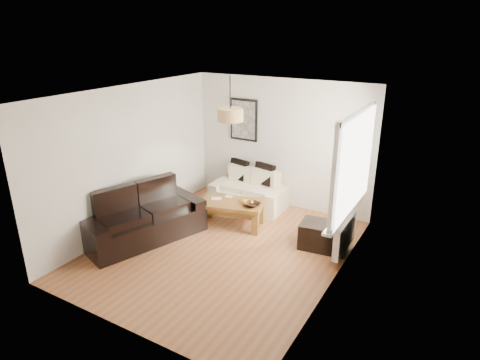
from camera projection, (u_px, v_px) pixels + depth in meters
The scene contains 21 objects.
floor at pixel (222, 249), 6.96m from camera, with size 4.50×4.50×0.00m, color brown.
ceiling at pixel (219, 93), 6.05m from camera, with size 3.80×4.50×0.00m, color white, non-canonical shape.
wall_back at pixel (281, 144), 8.33m from camera, with size 3.80×0.04×2.60m, color silver, non-canonical shape.
wall_front at pixel (114, 235), 4.68m from camera, with size 3.80×0.04×2.60m, color silver, non-canonical shape.
wall_left at pixel (131, 158), 7.40m from camera, with size 0.04×4.50×2.60m, color silver, non-canonical shape.
wall_right at pixel (339, 201), 5.61m from camera, with size 0.04×4.50×2.60m, color silver, non-canonical shape.
window_bay at pixel (354, 163), 6.17m from camera, with size 0.14×1.90×1.60m, color white, non-canonical shape.
radiator at pixel (344, 235), 6.62m from camera, with size 0.10×0.90×0.52m, color white.
poster at pixel (244, 120), 8.56m from camera, with size 0.62×0.04×0.87m, color black, non-canonical shape.
pendant_shade at pixel (230, 115), 6.42m from camera, with size 0.40×0.40×0.20m, color tan.
loveseat_cream at pixel (249, 189), 8.49m from camera, with size 1.50×0.82×0.75m, color beige, non-canonical shape.
sofa_leather at pixel (142, 214), 7.20m from camera, with size 2.07×1.00×0.89m, color black, non-canonical shape.
coffee_table at pixel (232, 213), 7.72m from camera, with size 1.17×0.64×0.48m, color brown, non-canonical shape.
ottoman at pixel (324, 236), 6.93m from camera, with size 0.77×0.50×0.44m, color black.
cushion_left at pixel (239, 169), 8.69m from camera, with size 0.42×0.13×0.42m, color black.
cushion_right at pixel (264, 174), 8.41m from camera, with size 0.44×0.13×0.44m, color black.
fruit_bowl at pixel (253, 205), 7.43m from camera, with size 0.28×0.28×0.07m, color black.
orange_a at pixel (245, 203), 7.50m from camera, with size 0.08×0.08×0.08m, color orange.
orange_b at pixel (252, 202), 7.53m from camera, with size 0.06×0.06×0.06m, color #FF9E15.
orange_c at pixel (245, 201), 7.56m from camera, with size 0.08×0.08×0.08m, color orange.
papers at pixel (216, 198), 7.77m from camera, with size 0.19×0.13×0.01m, color silver.
Camera 1 is at (3.33, -5.14, 3.52)m, focal length 30.98 mm.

